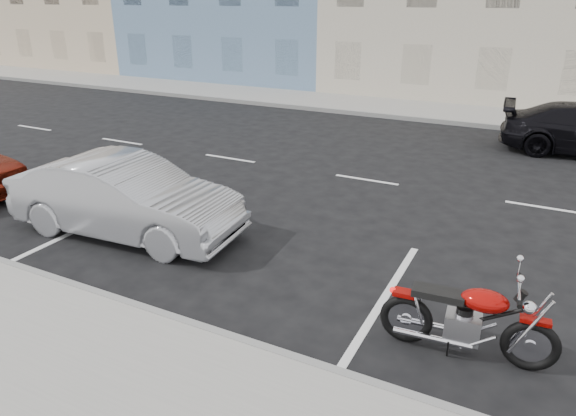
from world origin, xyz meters
name	(u,v)px	position (x,y,z in m)	size (l,w,h in m)	color
ground	(450,193)	(0.00, 0.00, 0.00)	(120.00, 120.00, 0.00)	black
sidewalk_far	(366,105)	(-5.00, 8.70, 0.07)	(80.00, 3.40, 0.15)	gray
curb_near	(40,276)	(-5.00, -7.00, 0.08)	(80.00, 0.12, 0.16)	gray
curb_far	(352,113)	(-5.00, 7.00, 0.08)	(80.00, 0.12, 0.16)	gray
motorcycle	(535,336)	(2.02, -5.77, 0.49)	(2.14, 0.71, 1.07)	black
sedan_silver	(126,198)	(-5.00, -5.01, 0.73)	(1.54, 4.43, 1.46)	#A3A4AA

